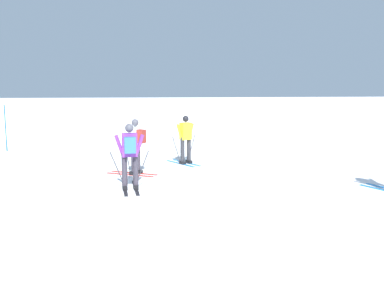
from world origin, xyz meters
TOP-DOWN VIEW (x-y plane):
  - ground_plane at (0.00, 0.00)m, footprint 120.00×120.00m
  - far_snow_ridge at (0.00, 20.02)m, footprint 80.00×9.35m
  - skier_white at (-1.45, 3.07)m, footprint 1.39×1.39m
  - skier_purple at (-2.11, 1.31)m, footprint 0.99×1.64m
  - skier_yellow at (0.63, 4.11)m, footprint 0.98×1.64m
  - trail_marker_pole at (-5.25, 10.13)m, footprint 0.05×0.05m

SIDE VIEW (x-z plane):
  - ground_plane at x=0.00m, z-range 0.00..0.00m
  - skier_yellow at x=0.63m, z-range 0.06..1.77m
  - skier_purple at x=-2.11m, z-range 0.10..1.81m
  - skier_white at x=-1.45m, z-range 0.10..1.81m
  - trail_marker_pole at x=-5.25m, z-range 0.00..2.00m
  - far_snow_ridge at x=0.00m, z-range 0.00..2.17m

